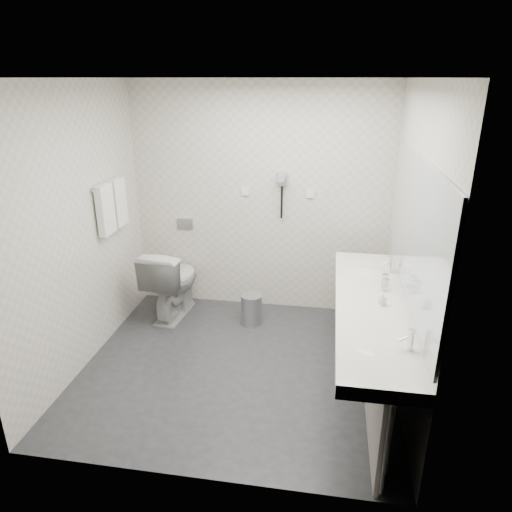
# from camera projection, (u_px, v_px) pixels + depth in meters

# --- Properties ---
(floor) EXTENTS (2.80, 2.80, 0.00)m
(floor) POSITION_uv_depth(u_px,v_px,m) (237.00, 366.00, 4.29)
(floor) COLOR #26272B
(floor) RESTS_ON ground
(ceiling) EXTENTS (2.80, 2.80, 0.00)m
(ceiling) POSITION_uv_depth(u_px,v_px,m) (233.00, 78.00, 3.38)
(ceiling) COLOR silver
(ceiling) RESTS_ON wall_back
(wall_back) EXTENTS (2.80, 0.00, 2.80)m
(wall_back) POSITION_uv_depth(u_px,v_px,m) (259.00, 201.00, 5.03)
(wall_back) COLOR beige
(wall_back) RESTS_ON floor
(wall_front) EXTENTS (2.80, 0.00, 2.80)m
(wall_front) POSITION_uv_depth(u_px,v_px,m) (190.00, 312.00, 2.64)
(wall_front) COLOR beige
(wall_front) RESTS_ON floor
(wall_left) EXTENTS (0.00, 2.60, 2.60)m
(wall_left) POSITION_uv_depth(u_px,v_px,m) (79.00, 231.00, 4.04)
(wall_left) COLOR beige
(wall_left) RESTS_ON floor
(wall_right) EXTENTS (0.00, 2.60, 2.60)m
(wall_right) POSITION_uv_depth(u_px,v_px,m) (410.00, 248.00, 3.63)
(wall_right) COLOR beige
(wall_right) RESTS_ON floor
(vanity_counter) EXTENTS (0.55, 2.20, 0.10)m
(vanity_counter) POSITION_uv_depth(u_px,v_px,m) (371.00, 308.00, 3.65)
(vanity_counter) COLOR silver
(vanity_counter) RESTS_ON floor
(vanity_panel) EXTENTS (0.03, 2.15, 0.75)m
(vanity_panel) POSITION_uv_depth(u_px,v_px,m) (369.00, 355.00, 3.80)
(vanity_panel) COLOR gray
(vanity_panel) RESTS_ON floor
(vanity_post_near) EXTENTS (0.06, 0.06, 0.75)m
(vanity_post_near) POSITION_uv_depth(u_px,v_px,m) (385.00, 449.00, 2.83)
(vanity_post_near) COLOR silver
(vanity_post_near) RESTS_ON floor
(vanity_post_far) EXTENTS (0.06, 0.06, 0.75)m
(vanity_post_far) POSITION_uv_depth(u_px,v_px,m) (366.00, 299.00, 4.75)
(vanity_post_far) COLOR silver
(vanity_post_far) RESTS_ON floor
(mirror) EXTENTS (0.02, 2.20, 1.05)m
(mirror) POSITION_uv_depth(u_px,v_px,m) (415.00, 232.00, 3.37)
(mirror) COLOR #B2BCC6
(mirror) RESTS_ON wall_right
(basin_near) EXTENTS (0.40, 0.31, 0.05)m
(basin_near) POSITION_uv_depth(u_px,v_px,m) (378.00, 349.00, 3.03)
(basin_near) COLOR silver
(basin_near) RESTS_ON vanity_counter
(basin_far) EXTENTS (0.40, 0.31, 0.05)m
(basin_far) POSITION_uv_depth(u_px,v_px,m) (366.00, 272.00, 4.23)
(basin_far) COLOR silver
(basin_far) RESTS_ON vanity_counter
(faucet_near) EXTENTS (0.04, 0.04, 0.15)m
(faucet_near) POSITION_uv_depth(u_px,v_px,m) (410.00, 340.00, 2.97)
(faucet_near) COLOR silver
(faucet_near) RESTS_ON vanity_counter
(faucet_far) EXTENTS (0.04, 0.04, 0.15)m
(faucet_far) POSITION_uv_depth(u_px,v_px,m) (389.00, 265.00, 4.17)
(faucet_far) COLOR silver
(faucet_far) RESTS_ON vanity_counter
(soap_bottle_a) EXTENTS (0.06, 0.06, 0.10)m
(soap_bottle_a) POSITION_uv_depth(u_px,v_px,m) (383.00, 299.00, 3.57)
(soap_bottle_a) COLOR white
(soap_bottle_a) RESTS_ON vanity_counter
(glass_left) EXTENTS (0.07, 0.07, 0.10)m
(glass_left) POSITION_uv_depth(u_px,v_px,m) (385.00, 285.00, 3.82)
(glass_left) COLOR silver
(glass_left) RESTS_ON vanity_counter
(glass_right) EXTENTS (0.06, 0.06, 0.10)m
(glass_right) POSITION_uv_depth(u_px,v_px,m) (385.00, 280.00, 3.92)
(glass_right) COLOR silver
(glass_right) RESTS_ON vanity_counter
(toilet) EXTENTS (0.53, 0.83, 0.80)m
(toilet) POSITION_uv_depth(u_px,v_px,m) (172.00, 282.00, 5.09)
(toilet) COLOR silver
(toilet) RESTS_ON floor
(flush_plate) EXTENTS (0.18, 0.02, 0.12)m
(flush_plate) POSITION_uv_depth(u_px,v_px,m) (185.00, 224.00, 5.25)
(flush_plate) COLOR #B2B5BA
(flush_plate) RESTS_ON wall_back
(pedal_bin) EXTENTS (0.28, 0.28, 0.32)m
(pedal_bin) POSITION_uv_depth(u_px,v_px,m) (252.00, 310.00, 4.99)
(pedal_bin) COLOR #B2B5BA
(pedal_bin) RESTS_ON floor
(bin_lid) EXTENTS (0.23, 0.23, 0.02)m
(bin_lid) POSITION_uv_depth(u_px,v_px,m) (251.00, 296.00, 4.93)
(bin_lid) COLOR #B2B5BA
(bin_lid) RESTS_ON pedal_bin
(towel_rail) EXTENTS (0.02, 0.62, 0.02)m
(towel_rail) POSITION_uv_depth(u_px,v_px,m) (109.00, 184.00, 4.44)
(towel_rail) COLOR silver
(towel_rail) RESTS_ON wall_left
(towel_near) EXTENTS (0.07, 0.24, 0.48)m
(towel_near) POSITION_uv_depth(u_px,v_px,m) (106.00, 210.00, 4.38)
(towel_near) COLOR silver
(towel_near) RESTS_ON towel_rail
(towel_far) EXTENTS (0.07, 0.24, 0.48)m
(towel_far) POSITION_uv_depth(u_px,v_px,m) (118.00, 202.00, 4.64)
(towel_far) COLOR silver
(towel_far) RESTS_ON towel_rail
(dryer_cradle) EXTENTS (0.10, 0.04, 0.14)m
(dryer_cradle) POSITION_uv_depth(u_px,v_px,m) (282.00, 179.00, 4.88)
(dryer_cradle) COLOR gray
(dryer_cradle) RESTS_ON wall_back
(dryer_barrel) EXTENTS (0.08, 0.14, 0.08)m
(dryer_barrel) POSITION_uv_depth(u_px,v_px,m) (282.00, 178.00, 4.80)
(dryer_barrel) COLOR gray
(dryer_barrel) RESTS_ON dryer_cradle
(dryer_cord) EXTENTS (0.02, 0.02, 0.35)m
(dryer_cord) POSITION_uv_depth(u_px,v_px,m) (282.00, 202.00, 4.95)
(dryer_cord) COLOR black
(dryer_cord) RESTS_ON dryer_cradle
(switch_plate_a) EXTENTS (0.09, 0.02, 0.09)m
(switch_plate_a) POSITION_uv_depth(u_px,v_px,m) (245.00, 191.00, 5.01)
(switch_plate_a) COLOR silver
(switch_plate_a) RESTS_ON wall_back
(switch_plate_b) EXTENTS (0.09, 0.02, 0.09)m
(switch_plate_b) POSITION_uv_depth(u_px,v_px,m) (310.00, 194.00, 4.90)
(switch_plate_b) COLOR silver
(switch_plate_b) RESTS_ON wall_back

